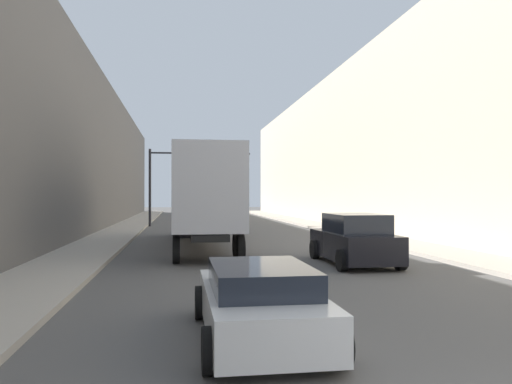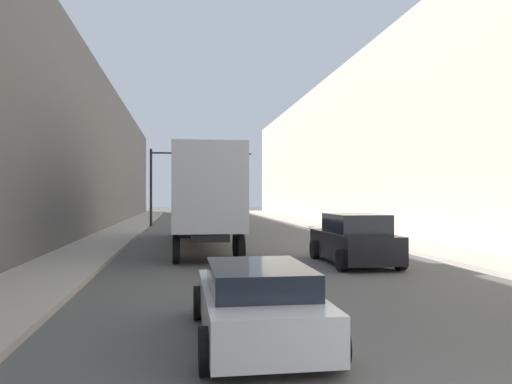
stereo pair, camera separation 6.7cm
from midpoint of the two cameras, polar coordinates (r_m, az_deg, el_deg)
name	(u,v)px [view 2 (the right image)]	position (r m, az deg, el deg)	size (l,w,h in m)	color
sidewalk_right	(335,229)	(35.02, 9.08, -4.19)	(2.62, 80.00, 0.15)	#B2A899
sidewalk_left	(122,231)	(33.63, -14.99, -4.34)	(2.62, 80.00, 0.15)	#B2A899
building_right	(394,143)	(36.66, 15.54, 5.37)	(6.00, 80.00, 12.13)	beige
building_left	(53,150)	(34.43, -22.13, 4.49)	(6.00, 80.00, 10.61)	#66605B
semi_truck	(202,195)	(23.37, -6.06, -0.36)	(2.57, 13.91, 4.24)	silver
sedan_car	(257,302)	(8.46, 0.33, -12.48)	(2.02, 4.31, 1.25)	silver
suv_car	(354,240)	(17.78, 11.26, -5.43)	(2.19, 4.52, 1.75)	black
traffic_signal_gantry	(177,172)	(39.51, -8.94, 2.31)	(7.95, 0.35, 6.01)	black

